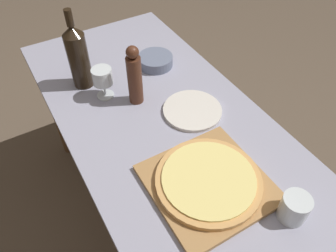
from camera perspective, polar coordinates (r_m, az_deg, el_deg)
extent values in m
plane|color=brown|center=(1.77, 0.85, -17.21)|extent=(12.00, 12.00, 0.00)
cube|color=#9393A8|center=(1.18, 1.22, -1.74)|extent=(0.70, 1.68, 0.03)
cylinder|color=brown|center=(1.91, -18.92, 2.82)|extent=(0.06, 0.06, 0.69)
cylinder|color=brown|center=(2.04, -3.24, 8.67)|extent=(0.06, 0.06, 0.69)
cube|color=#A87A47|center=(1.04, 6.97, -9.93)|extent=(0.35, 0.35, 0.02)
cylinder|color=tan|center=(1.02, 7.06, -9.37)|extent=(0.33, 0.33, 0.02)
cylinder|color=#EAD67A|center=(1.01, 7.12, -8.99)|extent=(0.29, 0.29, 0.01)
cylinder|color=black|center=(1.35, -15.22, 10.88)|extent=(0.08, 0.08, 0.23)
cone|color=black|center=(1.28, -16.39, 15.67)|extent=(0.08, 0.08, 0.04)
cylinder|color=black|center=(1.26, -16.87, 17.60)|extent=(0.03, 0.03, 0.06)
cylinder|color=#4C2819|center=(1.24, -5.79, 7.91)|extent=(0.06, 0.06, 0.20)
sphere|color=#4C2819|center=(1.17, -6.24, 12.64)|extent=(0.05, 0.05, 0.05)
cylinder|color=silver|center=(1.34, -10.81, 5.30)|extent=(0.07, 0.07, 0.00)
cylinder|color=silver|center=(1.32, -11.00, 6.37)|extent=(0.01, 0.01, 0.06)
cylinder|color=silver|center=(1.28, -11.39, 8.49)|extent=(0.08, 0.08, 0.06)
cylinder|color=slate|center=(1.47, -2.20, 11.29)|extent=(0.15, 0.15, 0.05)
cylinder|color=silver|center=(1.01, 21.14, -13.14)|extent=(0.08, 0.08, 0.08)
cylinder|color=silver|center=(1.25, 4.26, 2.74)|extent=(0.22, 0.22, 0.01)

